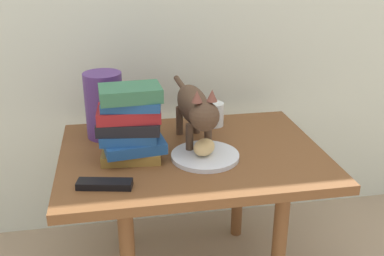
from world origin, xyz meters
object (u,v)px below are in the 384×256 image
(side_table, at_px, (192,169))
(candle_jar, at_px, (214,115))
(plate, at_px, (205,156))
(green_vase, at_px, (104,105))
(book_stack, at_px, (131,124))
(cat, at_px, (195,107))
(bread_roll, at_px, (204,147))
(tv_remote, at_px, (105,184))

(side_table, xyz_separation_m, candle_jar, (0.12, 0.21, 0.10))
(plate, relative_size, green_vase, 0.95)
(book_stack, relative_size, green_vase, 1.04)
(plate, bearing_deg, side_table, 118.66)
(green_vase, bearing_deg, cat, -25.10)
(candle_jar, bearing_deg, book_stack, -144.27)
(plate, relative_size, cat, 0.44)
(side_table, xyz_separation_m, green_vase, (-0.27, 0.18, 0.18))
(bread_roll, xyz_separation_m, candle_jar, (0.09, 0.27, -0.00))
(candle_jar, bearing_deg, side_table, -120.03)
(tv_remote, bearing_deg, green_vase, 100.79)
(candle_jar, bearing_deg, green_vase, -175.66)
(bread_roll, distance_m, book_stack, 0.23)
(book_stack, bearing_deg, candle_jar, 35.73)
(plate, bearing_deg, bread_roll, -138.02)
(cat, xyz_separation_m, book_stack, (-0.21, -0.06, -0.02))
(plate, xyz_separation_m, candle_jar, (0.09, 0.26, 0.03))
(book_stack, xyz_separation_m, candle_jar, (0.31, 0.22, -0.08))
(side_table, height_order, plate, plate)
(side_table, xyz_separation_m, tv_remote, (-0.28, -0.19, 0.07))
(side_table, height_order, candle_jar, candle_jar)
(bread_roll, height_order, candle_jar, candle_jar)
(candle_jar, distance_m, tv_remote, 0.56)
(bread_roll, height_order, cat, cat)
(cat, bearing_deg, candle_jar, 58.09)
(cat, bearing_deg, plate, -81.93)
(book_stack, distance_m, tv_remote, 0.22)
(candle_jar, relative_size, tv_remote, 0.57)
(bread_roll, relative_size, book_stack, 0.35)
(plate, distance_m, bread_roll, 0.03)
(cat, bearing_deg, bread_roll, -84.61)
(plate, xyz_separation_m, tv_remote, (-0.31, -0.13, 0.00))
(plate, distance_m, green_vase, 0.39)
(side_table, bearing_deg, green_vase, 146.80)
(side_table, height_order, cat, cat)
(cat, bearing_deg, side_table, -112.02)
(side_table, relative_size, green_vase, 3.73)
(tv_remote, bearing_deg, book_stack, 75.23)
(cat, height_order, tv_remote, cat)
(candle_jar, bearing_deg, cat, -121.91)
(plate, relative_size, tv_remote, 1.41)
(side_table, distance_m, plate, 0.10)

